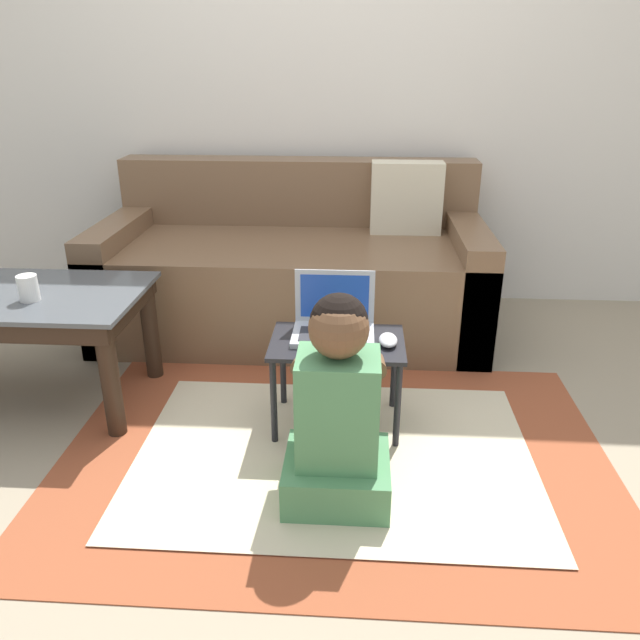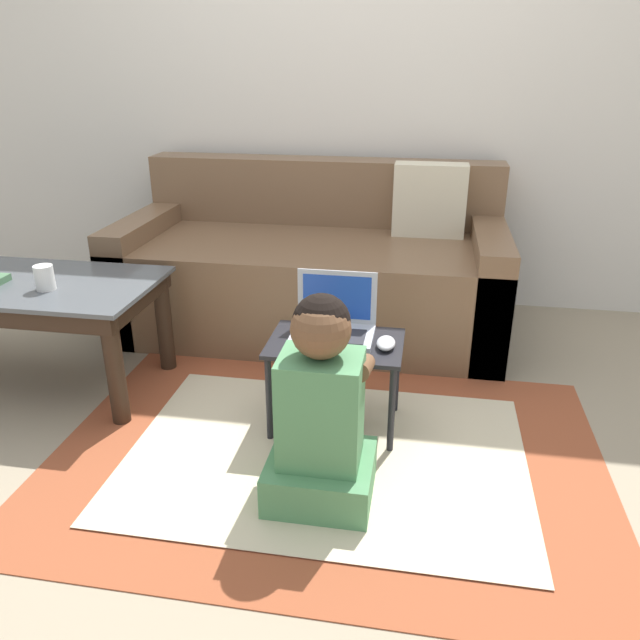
% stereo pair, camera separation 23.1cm
% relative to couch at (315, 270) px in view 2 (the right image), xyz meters
% --- Properties ---
extents(ground_plane, '(16.00, 16.00, 0.00)m').
position_rel_couch_xyz_m(ground_plane, '(0.12, -1.03, -0.30)').
color(ground_plane, gray).
extents(wall_back, '(9.00, 0.06, 2.50)m').
position_rel_couch_xyz_m(wall_back, '(0.12, 0.50, 0.95)').
color(wall_back, silver).
rests_on(wall_back, ground_plane).
extents(area_rug, '(1.95, 1.39, 0.01)m').
position_rel_couch_xyz_m(area_rug, '(0.25, -1.18, -0.29)').
color(area_rug, '#9E4C2D').
rests_on(area_rug, ground_plane).
extents(couch, '(1.90, 0.92, 0.84)m').
position_rel_couch_xyz_m(couch, '(0.00, 0.00, 0.00)').
color(couch, brown).
rests_on(couch, ground_plane).
extents(coffee_table, '(1.11, 0.58, 0.48)m').
position_rel_couch_xyz_m(coffee_table, '(-1.07, -0.85, 0.10)').
color(coffee_table, '#4C5156').
rests_on(coffee_table, ground_plane).
extents(laptop_desk, '(0.49, 0.33, 0.36)m').
position_rel_couch_xyz_m(laptop_desk, '(0.25, -0.97, 0.01)').
color(laptop_desk, black).
rests_on(laptop_desk, ground_plane).
extents(laptop, '(0.30, 0.22, 0.23)m').
position_rel_couch_xyz_m(laptop, '(0.24, -0.92, 0.10)').
color(laptop, '#B7BCC6').
rests_on(laptop, laptop_desk).
extents(computer_mouse, '(0.07, 0.11, 0.03)m').
position_rel_couch_xyz_m(computer_mouse, '(0.44, -0.99, 0.08)').
color(computer_mouse, silver).
rests_on(computer_mouse, laptop_desk).
extents(person_seated, '(0.33, 0.39, 0.70)m').
position_rel_couch_xyz_m(person_seated, '(0.27, -1.39, 0.01)').
color(person_seated, '#518E5B').
rests_on(person_seated, ground_plane).
extents(cup_on_table, '(0.07, 0.07, 0.10)m').
position_rel_couch_xyz_m(cup_on_table, '(-0.91, -0.93, 0.23)').
color(cup_on_table, white).
rests_on(cup_on_table, coffee_table).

